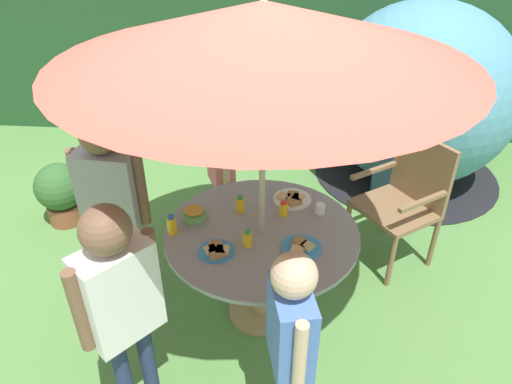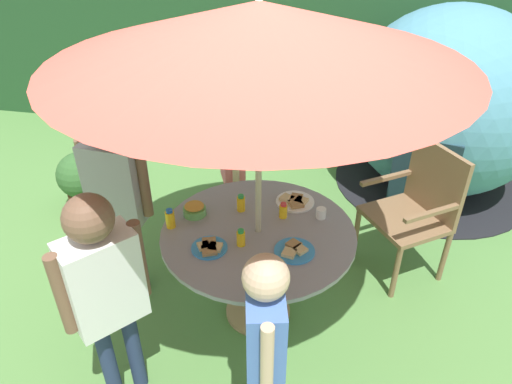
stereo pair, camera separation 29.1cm
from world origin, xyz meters
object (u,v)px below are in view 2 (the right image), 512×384
(child_in_blue_shirt, at_px, (265,331))
(cup_near, at_px, (321,213))
(juice_bottle_far_right, at_px, (170,219))
(child_in_pink_shirt, at_px, (232,158))
(juice_bottle_center_front, at_px, (241,203))
(plate_near_right, at_px, (294,250))
(juice_bottle_near_left, at_px, (241,238))
(child_in_white_shirt, at_px, (103,281))
(juice_bottle_far_left, at_px, (283,211))
(dome_tent, at_px, (446,104))
(patio_umbrella, at_px, (259,33))
(plate_front_edge, at_px, (209,247))
(garden_table, at_px, (258,249))
(potted_plant, at_px, (81,180))
(snack_bowl, at_px, (194,209))
(wooden_chair, at_px, (417,205))
(child_in_grey_shirt, at_px, (116,182))
(plate_mid_left, at_px, (295,201))

(child_in_blue_shirt, height_order, cup_near, child_in_blue_shirt)
(juice_bottle_far_right, relative_size, cup_near, 1.94)
(child_in_pink_shirt, xyz_separation_m, juice_bottle_center_front, (0.23, -0.69, 0.06))
(plate_near_right, relative_size, juice_bottle_near_left, 2.16)
(child_in_pink_shirt, relative_size, cup_near, 16.58)
(child_in_pink_shirt, relative_size, child_in_white_shirt, 0.81)
(juice_bottle_near_left, xyz_separation_m, juice_bottle_far_right, (-0.46, 0.09, 0.01))
(juice_bottle_far_left, distance_m, juice_bottle_center_front, 0.28)
(juice_bottle_center_front, bearing_deg, dome_tent, 50.51)
(patio_umbrella, bearing_deg, child_in_white_shirt, -130.28)
(patio_umbrella, relative_size, plate_front_edge, 10.01)
(juice_bottle_far_left, distance_m, cup_near, 0.24)
(garden_table, height_order, cup_near, cup_near)
(potted_plant, relative_size, snack_bowl, 3.77)
(potted_plant, distance_m, juice_bottle_far_left, 2.09)
(garden_table, distance_m, cup_near, 0.46)
(child_in_white_shirt, relative_size, juice_bottle_far_right, 10.53)
(juice_bottle_near_left, relative_size, cup_near, 1.64)
(child_in_pink_shirt, bearing_deg, patio_umbrella, -0.00)
(plate_near_right, distance_m, plate_front_edge, 0.49)
(patio_umbrella, height_order, child_in_blue_shirt, patio_umbrella)
(child_in_white_shirt, distance_m, plate_front_edge, 0.65)
(juice_bottle_center_front, bearing_deg, juice_bottle_near_left, -77.20)
(garden_table, bearing_deg, child_in_blue_shirt, -76.86)
(plate_near_right, height_order, juice_bottle_center_front, juice_bottle_center_front)
(garden_table, distance_m, dome_tent, 2.42)
(potted_plant, distance_m, plate_front_edge, 1.96)
(juice_bottle_near_left, distance_m, cup_near, 0.57)
(child_in_pink_shirt, xyz_separation_m, snack_bowl, (-0.05, -0.79, 0.04))
(child_in_blue_shirt, distance_m, plate_front_edge, 0.73)
(garden_table, height_order, plate_near_right, plate_near_right)
(child_in_pink_shirt, xyz_separation_m, child_in_white_shirt, (-0.24, -1.62, 0.16))
(dome_tent, height_order, juice_bottle_center_front, dome_tent)
(wooden_chair, distance_m, plate_near_right, 1.18)
(child_in_blue_shirt, height_order, juice_bottle_near_left, child_in_blue_shirt)
(garden_table, height_order, child_in_white_shirt, child_in_white_shirt)
(plate_near_right, height_order, juice_bottle_far_right, juice_bottle_far_right)
(patio_umbrella, relative_size, snack_bowl, 14.30)
(garden_table, bearing_deg, child_in_grey_shirt, 175.26)
(plate_front_edge, height_order, juice_bottle_center_front, juice_bottle_center_front)
(child_in_white_shirt, xyz_separation_m, juice_bottle_center_front, (0.47, 0.93, -0.10))
(plate_mid_left, bearing_deg, snack_bowl, -157.22)
(plate_mid_left, xyz_separation_m, plate_front_edge, (-0.43, -0.57, 0.00))
(juice_bottle_near_left, relative_size, juice_bottle_far_left, 1.04)
(garden_table, xyz_separation_m, child_in_blue_shirt, (0.19, -0.81, 0.21))
(potted_plant, height_order, child_in_white_shirt, child_in_white_shirt)
(garden_table, relative_size, patio_umbrella, 0.57)
(garden_table, distance_m, potted_plant, 2.02)
(garden_table, xyz_separation_m, juice_bottle_far_right, (-0.54, -0.06, 0.20))
(cup_near, bearing_deg, juice_bottle_far_left, -169.85)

